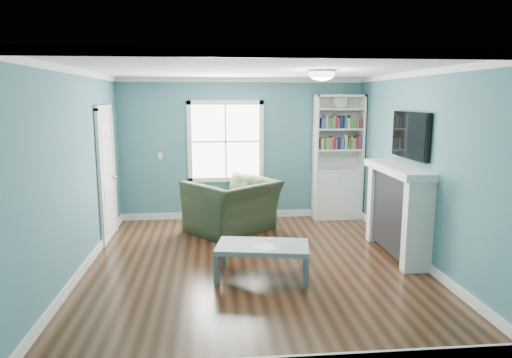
{
  "coord_description": "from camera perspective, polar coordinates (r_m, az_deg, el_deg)",
  "views": [
    {
      "loc": [
        -0.54,
        -5.91,
        2.22
      ],
      "look_at": [
        0.06,
        0.4,
        1.11
      ],
      "focal_mm": 32.0,
      "sensor_mm": 36.0,
      "label": 1
    }
  ],
  "objects": [
    {
      "name": "trim",
      "position": [
        6.02,
        -0.22,
        0.54
      ],
      "size": [
        4.5,
        5.0,
        2.6
      ],
      "color": "white",
      "rests_on": "ground"
    },
    {
      "name": "coffee_table",
      "position": [
        5.81,
        0.84,
        -8.7
      ],
      "size": [
        1.24,
        0.82,
        0.42
      ],
      "rotation": [
        0.0,
        0.0,
        -0.18
      ],
      "color": "#4F575F",
      "rests_on": "ground"
    },
    {
      "name": "tv",
      "position": [
        6.72,
        18.73,
        5.2
      ],
      "size": [
        0.06,
        1.1,
        0.65
      ],
      "primitive_type": "cube",
      "color": "black",
      "rests_on": "fireplace"
    },
    {
      "name": "bookshelf",
      "position": [
        8.63,
        10.15,
        1.16
      ],
      "size": [
        0.9,
        0.35,
        2.31
      ],
      "color": "silver",
      "rests_on": "ground"
    },
    {
      "name": "ceiling_fixture",
      "position": [
        6.19,
        8.23,
        12.89
      ],
      "size": [
        0.38,
        0.38,
        0.15
      ],
      "color": "white",
      "rests_on": "room_walls"
    },
    {
      "name": "door",
      "position": [
        7.59,
        -18.18,
        0.76
      ],
      "size": [
        0.12,
        0.98,
        2.17
      ],
      "color": "silver",
      "rests_on": "ground"
    },
    {
      "name": "window",
      "position": [
        8.44,
        -3.81,
        4.7
      ],
      "size": [
        1.4,
        0.06,
        1.5
      ],
      "color": "white",
      "rests_on": "room_walls"
    },
    {
      "name": "paper_sheet",
      "position": [
        5.69,
        1.09,
        -8.51
      ],
      "size": [
        0.32,
        0.36,
        0.0
      ],
      "primitive_type": "cube",
      "rotation": [
        0.0,
        0.0,
        0.37
      ],
      "color": "white",
      "rests_on": "coffee_table"
    },
    {
      "name": "recliner",
      "position": [
        7.7,
        -2.96,
        -2.31
      ],
      "size": [
        1.59,
        1.53,
        1.17
      ],
      "primitive_type": "imported",
      "rotation": [
        0.0,
        0.0,
        -2.45
      ],
      "color": "black",
      "rests_on": "ground"
    },
    {
      "name": "light_switch",
      "position": [
        8.51,
        -11.89,
        2.86
      ],
      "size": [
        0.08,
        0.01,
        0.12
      ],
      "primitive_type": "cube",
      "color": "white",
      "rests_on": "room_walls"
    },
    {
      "name": "room_walls",
      "position": [
        5.97,
        -0.22,
        3.81
      ],
      "size": [
        5.0,
        5.0,
        5.0
      ],
      "color": "#426D7E",
      "rests_on": "ground"
    },
    {
      "name": "fireplace",
      "position": [
        6.84,
        17.29,
        -3.9
      ],
      "size": [
        0.44,
        1.58,
        1.3
      ],
      "color": "black",
      "rests_on": "ground"
    },
    {
      "name": "floor",
      "position": [
        6.34,
        -0.21,
        -10.55
      ],
      "size": [
        5.0,
        5.0,
        0.0
      ],
      "primitive_type": "plane",
      "color": "black",
      "rests_on": "ground"
    }
  ]
}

